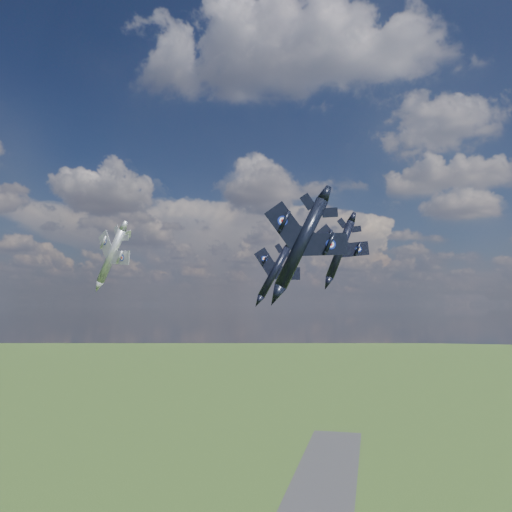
% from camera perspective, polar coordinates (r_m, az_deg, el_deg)
% --- Properties ---
extents(jet_lead_navy, '(12.98, 15.01, 6.63)m').
position_cam_1_polar(jet_lead_navy, '(82.26, 2.11, -1.83)').
color(jet_lead_navy, black).
extents(jet_right_navy, '(12.86, 15.40, 6.71)m').
position_cam_1_polar(jet_right_navy, '(49.96, 5.23, 1.50)').
color(jet_right_navy, black).
extents(jet_high_navy, '(16.86, 19.57, 7.63)m').
position_cam_1_polar(jet_high_navy, '(99.52, 9.62, 0.75)').
color(jet_high_navy, black).
extents(jet_left_silver, '(14.29, 16.40, 7.70)m').
position_cam_1_polar(jet_left_silver, '(86.69, -16.22, 0.01)').
color(jet_left_silver, '#92959B').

